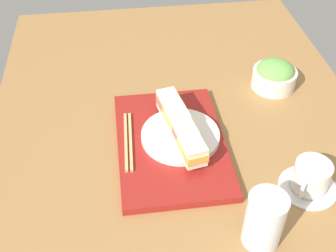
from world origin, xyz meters
TOP-DOWN VIEW (x-y plane):
  - ground_plane at (0.00, 0.00)cm, footprint 140.00×100.00cm
  - serving_tray at (5.92, -3.83)cm, footprint 39.39×26.30cm
  - sandwich_plate at (5.34, -1.41)cm, footprint 19.45×19.45cm
  - sandwich_nearmost at (-3.21, -3.00)cm, footprint 8.42×6.26cm
  - sandwich_inner_near at (2.49, -1.94)cm, footprint 8.28×6.51cm
  - sandwich_inner_far at (8.19, -0.88)cm, footprint 7.95×6.18cm
  - sandwich_farmost at (13.89, 0.19)cm, footprint 8.43×6.38cm
  - salad_bowl at (-15.02, 29.19)cm, footprint 12.59×12.59cm
  - chopsticks_pair at (4.94, -14.32)cm, footprint 20.32×2.72cm
  - coffee_cup at (23.51, 24.86)cm, footprint 13.08×13.08cm
  - drinking_glass at (34.90, 10.36)cm, footprint 7.76×7.76cm

SIDE VIEW (x-z plane):
  - ground_plane at x=0.00cm, z-range -3.00..0.00cm
  - serving_tray at x=5.92cm, z-range 0.00..1.96cm
  - chopsticks_pair at x=4.94cm, z-range 1.96..2.66cm
  - sandwich_plate at x=5.34cm, z-range 1.96..3.55cm
  - coffee_cup at x=23.51cm, z-range -0.33..7.18cm
  - salad_bowl at x=-15.02cm, z-range -0.27..8.16cm
  - sandwich_inner_far at x=8.19cm, z-range 3.55..8.52cm
  - sandwich_farmost at x=13.89cm, z-range 3.55..8.60cm
  - sandwich_nearmost at x=-3.21cm, z-range 3.55..8.76cm
  - sandwich_inner_near at x=2.49cm, z-range 3.55..8.96cm
  - drinking_glass at x=34.90cm, z-range 0.00..12.57cm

